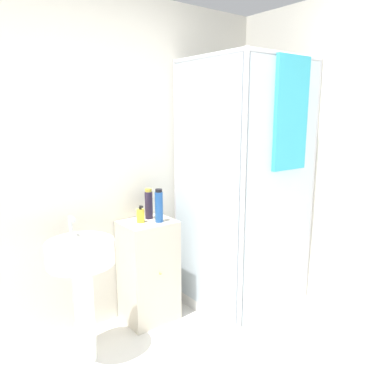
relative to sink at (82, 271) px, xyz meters
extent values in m
cube|color=silver|center=(0.14, 0.39, 0.61)|extent=(6.40, 0.06, 2.50)
cube|color=white|center=(1.39, -0.05, -0.60)|extent=(0.83, 0.83, 0.09)
cylinder|color=silver|center=(1.79, 0.35, 0.39)|extent=(0.04, 0.04, 2.06)
cylinder|color=silver|center=(1.00, 0.35, 0.39)|extent=(0.04, 0.04, 2.06)
cylinder|color=silver|center=(1.79, -0.45, 0.39)|extent=(0.04, 0.04, 2.06)
cylinder|color=silver|center=(1.00, -0.45, 0.39)|extent=(0.04, 0.04, 2.06)
cylinder|color=silver|center=(1.39, -0.45, 1.40)|extent=(0.79, 0.04, 0.04)
cylinder|color=silver|center=(1.39, 0.35, 1.40)|extent=(0.79, 0.04, 0.04)
cylinder|color=silver|center=(1.00, -0.05, 1.40)|extent=(0.04, 0.79, 0.04)
cylinder|color=silver|center=(1.79, -0.05, 1.40)|extent=(0.04, 0.79, 0.04)
cube|color=silver|center=(1.39, -0.46, 0.42)|extent=(0.76, 0.01, 1.94)
cube|color=silver|center=(0.99, -0.05, 0.42)|extent=(0.01, 0.76, 1.94)
cylinder|color=#B7BABF|center=(1.60, 0.28, 0.22)|extent=(0.02, 0.02, 1.55)
cylinder|color=#B7BABF|center=(1.60, 0.23, 1.01)|extent=(0.07, 0.07, 0.04)
cube|color=#38ADC6|center=(1.44, -0.48, 1.00)|extent=(0.35, 0.03, 0.81)
cube|color=beige|center=(0.61, 0.19, -0.23)|extent=(0.40, 0.33, 0.82)
sphere|color=gold|center=(0.61, 0.02, -0.19)|extent=(0.02, 0.02, 0.02)
cylinder|color=white|center=(0.00, 0.00, -0.29)|extent=(0.13, 0.13, 0.70)
cylinder|color=white|center=(0.00, 0.00, 0.13)|extent=(0.43, 0.43, 0.15)
cylinder|color=#B7BABF|center=(0.00, 0.15, 0.27)|extent=(0.02, 0.02, 0.13)
cube|color=#B7BABF|center=(0.00, 0.12, 0.32)|extent=(0.02, 0.07, 0.02)
cylinder|color=yellow|center=(0.56, 0.20, 0.23)|extent=(0.06, 0.06, 0.10)
cylinder|color=black|center=(0.56, 0.20, 0.29)|extent=(0.02, 0.02, 0.02)
cube|color=black|center=(0.56, 0.19, 0.31)|extent=(0.02, 0.03, 0.01)
cylinder|color=#281E33|center=(0.67, 0.25, 0.29)|extent=(0.06, 0.06, 0.22)
cylinder|color=gold|center=(0.67, 0.25, 0.41)|extent=(0.05, 0.05, 0.02)
cylinder|color=#1E4C93|center=(0.68, 0.12, 0.30)|extent=(0.06, 0.06, 0.23)
cylinder|color=black|center=(0.68, 0.12, 0.43)|extent=(0.05, 0.05, 0.02)
camera|label=1|loc=(-0.81, -2.22, 1.00)|focal=35.00mm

